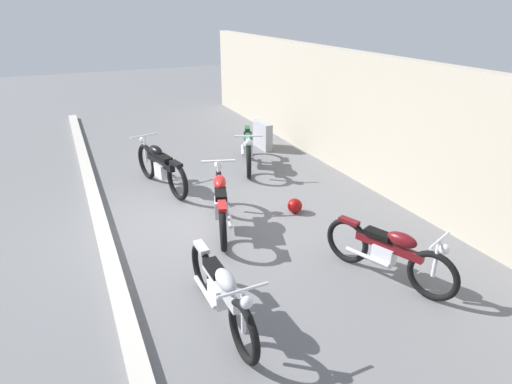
{
  "coord_description": "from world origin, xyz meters",
  "views": [
    {
      "loc": [
        6.8,
        -1.76,
        3.63
      ],
      "look_at": [
        0.39,
        1.13,
        0.55
      ],
      "focal_mm": 30.44,
      "sensor_mm": 36.0,
      "label": 1
    }
  ],
  "objects_px": {
    "motorcycle_red": "(221,202)",
    "motorcycle_maroon": "(389,253)",
    "motorcycle_silver": "(221,292)",
    "motorcycle_black": "(161,166)",
    "motorcycle_green": "(248,148)",
    "helmet": "(295,206)",
    "stone_marker": "(263,135)"
  },
  "relations": [
    {
      "from": "motorcycle_maroon",
      "to": "helmet",
      "type": "bearing_deg",
      "value": 161.78
    },
    {
      "from": "helmet",
      "to": "motorcycle_maroon",
      "type": "distance_m",
      "value": 2.44
    },
    {
      "from": "motorcycle_green",
      "to": "motorcycle_silver",
      "type": "relative_size",
      "value": 1.01
    },
    {
      "from": "motorcycle_green",
      "to": "stone_marker",
      "type": "bearing_deg",
      "value": 164.1
    },
    {
      "from": "motorcycle_green",
      "to": "motorcycle_black",
      "type": "height_order",
      "value": "motorcycle_black"
    },
    {
      "from": "motorcycle_green",
      "to": "motorcycle_maroon",
      "type": "relative_size",
      "value": 1.1
    },
    {
      "from": "helmet",
      "to": "motorcycle_silver",
      "type": "bearing_deg",
      "value": -44.85
    },
    {
      "from": "stone_marker",
      "to": "motorcycle_green",
      "type": "relative_size",
      "value": 0.38
    },
    {
      "from": "motorcycle_black",
      "to": "motorcycle_green",
      "type": "bearing_deg",
      "value": -92.23
    },
    {
      "from": "motorcycle_black",
      "to": "motorcycle_maroon",
      "type": "xyz_separation_m",
      "value": [
        4.62,
        2.13,
        -0.05
      ]
    },
    {
      "from": "motorcycle_red",
      "to": "motorcycle_black",
      "type": "bearing_deg",
      "value": 31.61
    },
    {
      "from": "helmet",
      "to": "motorcycle_black",
      "type": "bearing_deg",
      "value": -137.93
    },
    {
      "from": "motorcycle_red",
      "to": "motorcycle_green",
      "type": "height_order",
      "value": "motorcycle_red"
    },
    {
      "from": "motorcycle_red",
      "to": "helmet",
      "type": "bearing_deg",
      "value": -73.24
    },
    {
      "from": "stone_marker",
      "to": "motorcycle_green",
      "type": "xyz_separation_m",
      "value": [
        1.22,
        -0.95,
        0.12
      ]
    },
    {
      "from": "helmet",
      "to": "motorcycle_black",
      "type": "height_order",
      "value": "motorcycle_black"
    },
    {
      "from": "motorcycle_black",
      "to": "motorcycle_red",
      "type": "bearing_deg",
      "value": -178.79
    },
    {
      "from": "motorcycle_black",
      "to": "motorcycle_silver",
      "type": "relative_size",
      "value": 1.07
    },
    {
      "from": "motorcycle_red",
      "to": "motorcycle_green",
      "type": "distance_m",
      "value": 3.05
    },
    {
      "from": "motorcycle_green",
      "to": "motorcycle_black",
      "type": "xyz_separation_m",
      "value": [
        0.4,
        -2.17,
        0.0
      ]
    },
    {
      "from": "helmet",
      "to": "motorcycle_green",
      "type": "distance_m",
      "value": 2.64
    },
    {
      "from": "motorcycle_red",
      "to": "motorcycle_maroon",
      "type": "bearing_deg",
      "value": -129.17
    },
    {
      "from": "stone_marker",
      "to": "motorcycle_red",
      "type": "distance_m",
      "value": 4.6
    },
    {
      "from": "helmet",
      "to": "motorcycle_silver",
      "type": "distance_m",
      "value": 3.28
    },
    {
      "from": "motorcycle_silver",
      "to": "motorcycle_black",
      "type": "bearing_deg",
      "value": 174.65
    },
    {
      "from": "motorcycle_red",
      "to": "motorcycle_black",
      "type": "relative_size",
      "value": 0.98
    },
    {
      "from": "stone_marker",
      "to": "motorcycle_green",
      "type": "bearing_deg",
      "value": -38.06
    },
    {
      "from": "stone_marker",
      "to": "motorcycle_maroon",
      "type": "height_order",
      "value": "motorcycle_maroon"
    },
    {
      "from": "motorcycle_red",
      "to": "motorcycle_maroon",
      "type": "height_order",
      "value": "motorcycle_red"
    },
    {
      "from": "stone_marker",
      "to": "motorcycle_black",
      "type": "height_order",
      "value": "motorcycle_black"
    },
    {
      "from": "motorcycle_red",
      "to": "motorcycle_green",
      "type": "relative_size",
      "value": 1.03
    },
    {
      "from": "stone_marker",
      "to": "motorcycle_maroon",
      "type": "bearing_deg",
      "value": -8.99
    }
  ]
}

